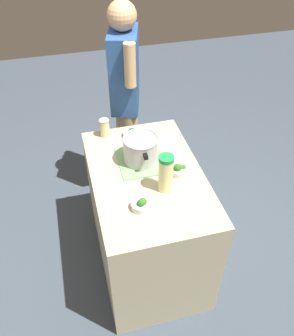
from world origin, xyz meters
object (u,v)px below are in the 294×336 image
object	(u,v)px
lemonade_pitcher	(166,173)
broccoli_bowl_center	(132,133)
cooking_pot	(141,149)
person_cook	(126,102)
broccoli_bowl_back	(180,169)
mason_jar	(105,128)
broccoli_bowl_front	(141,204)

from	to	relation	value
lemonade_pitcher	broccoli_bowl_center	xyz separation A→B (m)	(0.56, 0.07, -0.10)
cooking_pot	person_cook	bearing A→B (deg)	-3.67
cooking_pot	broccoli_bowl_back	distance (m)	0.28
lemonade_pitcher	mason_jar	distance (m)	0.67
broccoli_bowl_center	broccoli_bowl_back	xyz separation A→B (m)	(-0.44, -0.20, -0.00)
person_cook	broccoli_bowl_front	bearing A→B (deg)	172.54
cooking_pot	mason_jar	world-z (taller)	cooking_pot
broccoli_bowl_back	person_cook	world-z (taller)	person_cook
lemonade_pitcher	broccoli_bowl_front	world-z (taller)	lemonade_pitcher
broccoli_bowl_front	broccoli_bowl_back	size ratio (longest dim) A/B	0.82
cooking_pot	broccoli_bowl_back	world-z (taller)	cooking_pot
mason_jar	lemonade_pitcher	bearing A→B (deg)	-157.68
lemonade_pitcher	broccoli_bowl_front	bearing A→B (deg)	122.80
broccoli_bowl_back	broccoli_bowl_center	bearing A→B (deg)	24.78
mason_jar	broccoli_bowl_back	world-z (taller)	mason_jar
mason_jar	broccoli_bowl_front	bearing A→B (deg)	-173.73
broccoli_bowl_front	person_cook	xyz separation A→B (m)	(1.05, -0.14, 0.02)
broccoli_bowl_front	broccoli_bowl_back	world-z (taller)	broccoli_bowl_back
mason_jar	broccoli_bowl_front	world-z (taller)	mason_jar
broccoli_bowl_back	person_cook	distance (m)	0.84
cooking_pot	lemonade_pitcher	distance (m)	0.30
cooking_pot	lemonade_pitcher	xyz separation A→B (m)	(-0.29, -0.08, 0.03)
broccoli_bowl_center	mason_jar	bearing A→B (deg)	72.51
cooking_pot	broccoli_bowl_front	world-z (taller)	cooking_pot
cooking_pot	lemonade_pitcher	size ratio (longest dim) A/B	1.20
lemonade_pitcher	mason_jar	size ratio (longest dim) A/B	1.87
lemonade_pitcher	broccoli_bowl_center	world-z (taller)	lemonade_pitcher
broccoli_bowl_front	person_cook	bearing A→B (deg)	-7.46
broccoli_bowl_back	person_cook	size ratio (longest dim) A/B	0.08
mason_jar	broccoli_bowl_center	distance (m)	0.19
mason_jar	person_cook	distance (m)	0.39
broccoli_bowl_center	broccoli_bowl_back	size ratio (longest dim) A/B	0.84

